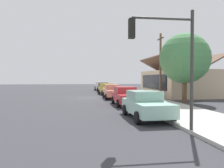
{
  "coord_description": "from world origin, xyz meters",
  "views": [
    {
      "loc": [
        26.51,
        -1.08,
        2.36
      ],
      "look_at": [
        -1.98,
        3.06,
        1.58
      ],
      "focal_mm": 35.79,
      "sensor_mm": 36.0,
      "label": 1
    }
  ],
  "objects_px": {
    "car_mustard": "(107,89)",
    "fire_hydrant_red": "(111,89)",
    "car_charcoal": "(103,87)",
    "shade_tree": "(185,58)",
    "car_seafoam": "(146,104)",
    "traffic_light_main": "(168,51)",
    "car_cherry": "(126,96)",
    "car_ivory": "(100,86)",
    "car_coral": "(112,91)",
    "utility_pole_wooden": "(160,64)"
  },
  "relations": [
    {
      "from": "car_mustard",
      "to": "utility_pole_wooden",
      "type": "bearing_deg",
      "value": 35.07
    },
    {
      "from": "car_ivory",
      "to": "traffic_light_main",
      "type": "xyz_separation_m",
      "value": [
        35.1,
        -0.32,
        2.68
      ]
    },
    {
      "from": "car_ivory",
      "to": "shade_tree",
      "type": "distance_m",
      "value": 25.05
    },
    {
      "from": "car_ivory",
      "to": "shade_tree",
      "type": "height_order",
      "value": "shade_tree"
    },
    {
      "from": "car_mustard",
      "to": "shade_tree",
      "type": "relative_size",
      "value": 0.75
    },
    {
      "from": "car_mustard",
      "to": "car_cherry",
      "type": "distance_m",
      "value": 12.79
    },
    {
      "from": "car_charcoal",
      "to": "car_mustard",
      "type": "xyz_separation_m",
      "value": [
        5.96,
        -0.13,
        0.0
      ]
    },
    {
      "from": "car_seafoam",
      "to": "traffic_light_main",
      "type": "height_order",
      "value": "traffic_light_main"
    },
    {
      "from": "car_cherry",
      "to": "shade_tree",
      "type": "bearing_deg",
      "value": 99.28
    },
    {
      "from": "utility_pole_wooden",
      "to": "fire_hydrant_red",
      "type": "height_order",
      "value": "utility_pole_wooden"
    },
    {
      "from": "shade_tree",
      "to": "car_ivory",
      "type": "bearing_deg",
      "value": -166.35
    },
    {
      "from": "car_coral",
      "to": "traffic_light_main",
      "type": "height_order",
      "value": "traffic_light_main"
    },
    {
      "from": "car_seafoam",
      "to": "traffic_light_main",
      "type": "distance_m",
      "value": 4.59
    },
    {
      "from": "utility_pole_wooden",
      "to": "car_charcoal",
      "type": "bearing_deg",
      "value": -157.55
    },
    {
      "from": "car_mustard",
      "to": "shade_tree",
      "type": "distance_m",
      "value": 13.69
    },
    {
      "from": "car_ivory",
      "to": "car_seafoam",
      "type": "relative_size",
      "value": 0.99
    },
    {
      "from": "car_seafoam",
      "to": "utility_pole_wooden",
      "type": "height_order",
      "value": "utility_pole_wooden"
    },
    {
      "from": "car_seafoam",
      "to": "shade_tree",
      "type": "bearing_deg",
      "value": 139.19
    },
    {
      "from": "car_charcoal",
      "to": "traffic_light_main",
      "type": "distance_m",
      "value": 28.93
    },
    {
      "from": "car_cherry",
      "to": "car_seafoam",
      "type": "bearing_deg",
      "value": -0.79
    },
    {
      "from": "shade_tree",
      "to": "utility_pole_wooden",
      "type": "distance_m",
      "value": 5.02
    },
    {
      "from": "shade_tree",
      "to": "car_charcoal",
      "type": "bearing_deg",
      "value": -161.92
    },
    {
      "from": "shade_tree",
      "to": "traffic_light_main",
      "type": "distance_m",
      "value": 12.62
    },
    {
      "from": "car_ivory",
      "to": "car_charcoal",
      "type": "relative_size",
      "value": 1.05
    },
    {
      "from": "car_coral",
      "to": "fire_hydrant_red",
      "type": "bearing_deg",
      "value": 174.18
    },
    {
      "from": "car_coral",
      "to": "fire_hydrant_red",
      "type": "relative_size",
      "value": 6.86
    },
    {
      "from": "car_mustard",
      "to": "fire_hydrant_red",
      "type": "xyz_separation_m",
      "value": [
        -6.3,
        1.43,
        -0.32
      ]
    },
    {
      "from": "car_seafoam",
      "to": "car_mustard",
      "type": "bearing_deg",
      "value": 178.57
    },
    {
      "from": "car_cherry",
      "to": "fire_hydrant_red",
      "type": "bearing_deg",
      "value": 176.19
    },
    {
      "from": "car_cherry",
      "to": "fire_hydrant_red",
      "type": "relative_size",
      "value": 6.62
    },
    {
      "from": "car_ivory",
      "to": "car_seafoam",
      "type": "xyz_separation_m",
      "value": [
        31.38,
        -0.13,
        0.0
      ]
    },
    {
      "from": "car_mustard",
      "to": "car_ivory",
      "type": "bearing_deg",
      "value": 176.32
    },
    {
      "from": "car_coral",
      "to": "fire_hydrant_red",
      "type": "height_order",
      "value": "car_coral"
    },
    {
      "from": "car_seafoam",
      "to": "fire_hydrant_red",
      "type": "bearing_deg",
      "value": 175.38
    },
    {
      "from": "car_ivory",
      "to": "car_cherry",
      "type": "distance_m",
      "value": 25.05
    },
    {
      "from": "car_ivory",
      "to": "car_mustard",
      "type": "bearing_deg",
      "value": 2.31
    },
    {
      "from": "car_mustard",
      "to": "traffic_light_main",
      "type": "distance_m",
      "value": 23.0
    },
    {
      "from": "car_cherry",
      "to": "fire_hydrant_red",
      "type": "height_order",
      "value": "car_cherry"
    },
    {
      "from": "car_cherry",
      "to": "shade_tree",
      "type": "xyz_separation_m",
      "value": [
        -0.93,
        5.87,
        3.38
      ]
    },
    {
      "from": "car_charcoal",
      "to": "car_cherry",
      "type": "bearing_deg",
      "value": 0.52
    },
    {
      "from": "fire_hydrant_red",
      "to": "car_ivory",
      "type": "bearing_deg",
      "value": -167.33
    },
    {
      "from": "car_charcoal",
      "to": "shade_tree",
      "type": "xyz_separation_m",
      "value": [
        17.82,
        5.82,
        3.39
      ]
    },
    {
      "from": "car_ivory",
      "to": "car_cherry",
      "type": "xyz_separation_m",
      "value": [
        25.05,
        -0.01,
        0.0
      ]
    },
    {
      "from": "shade_tree",
      "to": "car_cherry",
      "type": "bearing_deg",
      "value": -80.97
    },
    {
      "from": "car_seafoam",
      "to": "utility_pole_wooden",
      "type": "xyz_separation_m",
      "value": [
        -12.25,
        5.47,
        3.11
      ]
    },
    {
      "from": "shade_tree",
      "to": "utility_pole_wooden",
      "type": "relative_size",
      "value": 0.88
    },
    {
      "from": "car_ivory",
      "to": "traffic_light_main",
      "type": "relative_size",
      "value": 0.88
    },
    {
      "from": "car_ivory",
      "to": "shade_tree",
      "type": "bearing_deg",
      "value": 16.39
    },
    {
      "from": "car_ivory",
      "to": "traffic_light_main",
      "type": "bearing_deg",
      "value": 2.22
    },
    {
      "from": "car_charcoal",
      "to": "car_seafoam",
      "type": "distance_m",
      "value": 25.08
    }
  ]
}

